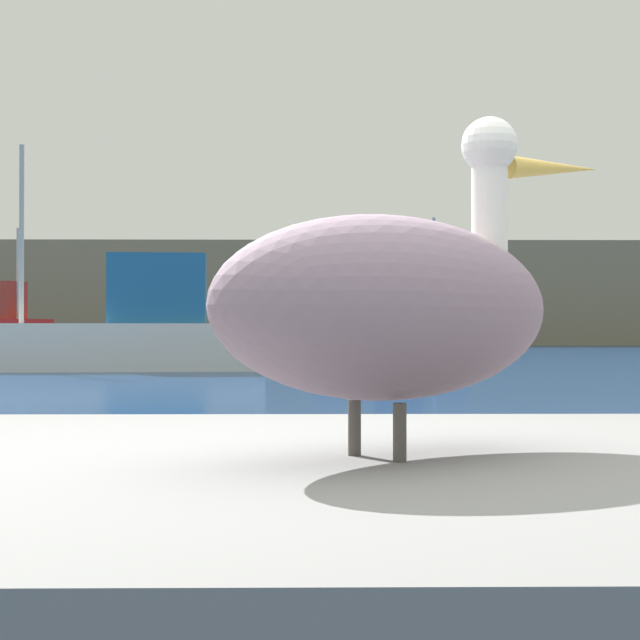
# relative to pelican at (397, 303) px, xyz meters

# --- Properties ---
(hillside_backdrop) EXTENTS (140.00, 12.53, 6.75)m
(hillside_backdrop) POSITION_rel_pelican_xyz_m (-0.06, 68.58, 2.31)
(hillside_backdrop) COLOR #7F755B
(hillside_backdrop) RESTS_ON ground
(pier_dock) EXTENTS (3.98, 2.34, 0.72)m
(pier_dock) POSITION_rel_pelican_xyz_m (-0.01, -0.01, -0.71)
(pier_dock) COLOR gray
(pier_dock) RESTS_ON ground
(pelican) EXTENTS (1.15, 1.02, 0.82)m
(pelican) POSITION_rel_pelican_xyz_m (0.00, 0.00, 0.00)
(pelican) COLOR gray
(pelican) RESTS_ON pier_dock
(fishing_boat_blue) EXTENTS (5.48, 3.62, 4.93)m
(fishing_boat_blue) POSITION_rel_pelican_xyz_m (2.85, 33.66, -0.26)
(fishing_boat_blue) COLOR blue
(fishing_boat_blue) RESTS_ON ground
(fishing_boat_white) EXTENTS (7.55, 2.64, 5.55)m
(fishing_boat_white) POSITION_rel_pelican_xyz_m (-4.72, 22.84, -0.12)
(fishing_boat_white) COLOR white
(fishing_boat_white) RESTS_ON ground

